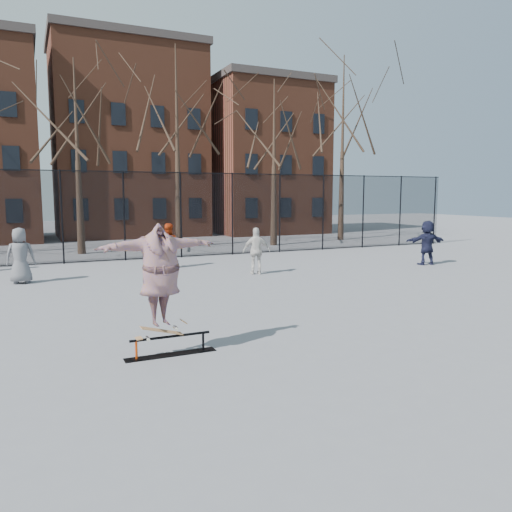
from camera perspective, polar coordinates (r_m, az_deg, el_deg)
name	(u,v)px	position (r m, az deg, el deg)	size (l,w,h in m)	color
ground	(292,326)	(11.46, 4.09, -8.00)	(100.00, 100.00, 0.00)	slate
skate_rail	(171,347)	(9.56, -9.72, -10.24)	(1.71, 0.26, 0.38)	black
skateboard	(162,334)	(9.44, -10.73, -8.72)	(0.85, 0.20, 0.10)	#A06D40
skater	(160,281)	(9.23, -10.87, -2.81)	(2.30, 0.63, 1.87)	#743B94
bystander_grey	(20,256)	(18.37, -25.34, 0.04)	(0.92, 0.60, 1.88)	#5D5C61
bystander_red	(168,246)	(20.50, -10.03, 1.18)	(0.88, 0.68, 1.80)	#B5330F
bystander_white	(257,251)	(18.52, 0.06, 0.58)	(1.02, 0.43, 1.75)	beige
bystander_navy	(427,243)	(22.24, 18.96, 1.46)	(1.74, 0.56, 1.88)	#1B1D37
fence	(155,214)	(23.32, -11.46, 4.70)	(34.03, 0.07, 4.00)	black
tree_row	(129,109)	(27.66, -14.29, 16.00)	(33.66, 7.46, 10.67)	black
rowhouses	(120,149)	(36.33, -15.27, 11.74)	(29.00, 7.00, 13.00)	brown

